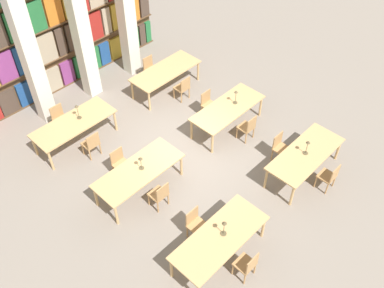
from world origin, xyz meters
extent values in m
plane|color=gray|center=(0.00, 0.00, 0.00)|extent=(40.00, 40.00, 0.00)
cube|color=brown|center=(0.00, 5.38, 2.75)|extent=(7.07, 0.06, 5.50)
cube|color=brown|center=(0.00, 5.38, 0.01)|extent=(7.07, 0.35, 0.03)
cube|color=#47382D|center=(-2.45, 5.35, 0.44)|extent=(0.55, 0.20, 0.82)
cube|color=navy|center=(-1.88, 5.35, 0.44)|extent=(0.45, 0.20, 0.82)
cube|color=#47382D|center=(-1.45, 5.35, 0.44)|extent=(0.31, 0.20, 0.82)
cube|color=tan|center=(-0.90, 5.35, 0.44)|extent=(0.69, 0.20, 0.82)
cube|color=#84387A|center=(-0.26, 5.35, 0.44)|extent=(0.45, 0.20, 0.82)
cube|color=#236B38|center=(0.19, 5.35, 0.44)|extent=(0.30, 0.20, 0.82)
cube|color=#236B38|center=(0.74, 5.35, 0.44)|extent=(0.65, 0.20, 0.82)
cube|color=navy|center=(1.31, 5.35, 0.44)|extent=(0.39, 0.20, 0.82)
cube|color=#B7932D|center=(1.82, 5.35, 0.44)|extent=(0.47, 0.20, 0.82)
cube|color=tan|center=(2.31, 5.35, 0.44)|extent=(0.46, 0.20, 0.82)
cube|color=#236B38|center=(2.72, 5.35, 0.44)|extent=(0.31, 0.20, 0.82)
cube|color=#47382D|center=(3.08, 5.35, 0.44)|extent=(0.26, 0.20, 0.82)
cube|color=#236B38|center=(3.37, 5.35, 0.44)|extent=(0.23, 0.20, 0.82)
cube|color=brown|center=(0.00, 5.38, 1.11)|extent=(7.07, 0.35, 0.03)
cube|color=#84387A|center=(-2.15, 5.35, 1.60)|extent=(0.58, 0.20, 0.94)
cube|color=navy|center=(-1.69, 5.35, 1.60)|extent=(0.29, 0.20, 0.94)
cube|color=#236B38|center=(-1.32, 5.35, 1.60)|extent=(0.31, 0.20, 0.94)
cube|color=tan|center=(-0.78, 5.35, 1.60)|extent=(0.64, 0.20, 0.94)
cube|color=#47382D|center=(-0.24, 5.35, 1.60)|extent=(0.30, 0.20, 0.94)
cube|color=#47382D|center=(0.16, 5.35, 1.60)|extent=(0.34, 0.20, 0.94)
cube|color=maroon|center=(0.55, 5.35, 1.60)|extent=(0.35, 0.20, 0.94)
cube|color=maroon|center=(1.07, 5.35, 1.60)|extent=(0.60, 0.20, 0.94)
cube|color=tan|center=(1.59, 5.35, 1.60)|extent=(0.30, 0.20, 0.94)
cube|color=#B7932D|center=(2.15, 5.35, 1.60)|extent=(0.67, 0.20, 0.94)
cube|color=orange|center=(2.77, 5.35, 1.60)|extent=(0.51, 0.20, 0.94)
cube|color=#47382D|center=(3.29, 5.35, 1.60)|extent=(0.38, 0.20, 0.94)
cube|color=brown|center=(0.00, 5.38, 2.22)|extent=(7.07, 0.35, 0.03)
cube|color=#236B38|center=(-1.43, 5.35, 2.69)|extent=(0.68, 0.20, 0.92)
cube|color=#236B38|center=(-0.80, 5.35, 2.69)|extent=(0.51, 0.20, 0.92)
cube|color=orange|center=(-0.21, 5.35, 2.69)|extent=(0.55, 0.20, 0.92)
cube|color=#B7932D|center=(0.29, 5.35, 2.69)|extent=(0.35, 0.20, 0.92)
cube|color=silver|center=(-1.74, 4.33, 3.00)|extent=(0.45, 0.45, 6.00)
cube|color=silver|center=(0.00, 4.33, 3.00)|extent=(0.45, 0.45, 6.00)
cube|color=tan|center=(-1.72, -2.78, 0.75)|extent=(2.40, 0.98, 0.04)
cylinder|color=tan|center=(-0.60, -3.19, 0.37)|extent=(0.07, 0.07, 0.73)
cylinder|color=tan|center=(-2.84, -2.37, 0.37)|extent=(0.07, 0.07, 0.73)
cylinder|color=tan|center=(-0.60, -2.37, 0.37)|extent=(0.07, 0.07, 0.73)
cylinder|color=tan|center=(-1.86, -3.32, 0.20)|extent=(0.04, 0.04, 0.40)
cylinder|color=tan|center=(-1.50, -3.32, 0.20)|extent=(0.04, 0.04, 0.40)
cylinder|color=tan|center=(-1.86, -3.66, 0.20)|extent=(0.04, 0.04, 0.40)
cylinder|color=tan|center=(-1.50, -3.66, 0.20)|extent=(0.04, 0.04, 0.40)
cube|color=tan|center=(-1.68, -3.49, 0.42)|extent=(0.42, 0.40, 0.04)
cube|color=tan|center=(-1.68, -3.67, 0.65)|extent=(0.40, 0.03, 0.42)
cylinder|color=tan|center=(-1.50, -2.24, 0.20)|extent=(0.04, 0.04, 0.40)
cylinder|color=tan|center=(-1.86, -2.24, 0.20)|extent=(0.04, 0.04, 0.40)
cylinder|color=tan|center=(-1.50, -1.90, 0.20)|extent=(0.04, 0.04, 0.40)
cylinder|color=tan|center=(-1.86, -1.90, 0.20)|extent=(0.04, 0.04, 0.40)
cube|color=tan|center=(-1.68, -2.07, 0.42)|extent=(0.42, 0.40, 0.04)
cube|color=tan|center=(-1.68, -1.89, 0.65)|extent=(0.40, 0.03, 0.42)
cylinder|color=brown|center=(-1.60, -2.78, 0.78)|extent=(0.14, 0.14, 0.01)
cylinder|color=brown|center=(-1.60, -2.78, 0.97)|extent=(0.02, 0.02, 0.37)
cone|color=brown|center=(-1.60, -2.78, 1.20)|extent=(0.11, 0.11, 0.07)
cube|color=tan|center=(1.78, -2.73, 0.75)|extent=(2.40, 0.98, 0.04)
cylinder|color=tan|center=(0.66, -3.14, 0.37)|extent=(0.07, 0.07, 0.73)
cylinder|color=tan|center=(2.90, -3.14, 0.37)|extent=(0.07, 0.07, 0.73)
cylinder|color=tan|center=(0.66, -2.32, 0.37)|extent=(0.07, 0.07, 0.73)
cylinder|color=tan|center=(2.90, -2.32, 0.37)|extent=(0.07, 0.07, 0.73)
cylinder|color=tan|center=(1.60, -3.27, 0.20)|extent=(0.04, 0.04, 0.40)
cylinder|color=tan|center=(1.96, -3.27, 0.20)|extent=(0.04, 0.04, 0.40)
cylinder|color=tan|center=(1.60, -3.61, 0.20)|extent=(0.04, 0.04, 0.40)
cylinder|color=tan|center=(1.96, -3.61, 0.20)|extent=(0.04, 0.04, 0.40)
cube|color=tan|center=(1.78, -3.44, 0.42)|extent=(0.42, 0.40, 0.04)
cube|color=tan|center=(1.78, -3.63, 0.65)|extent=(0.40, 0.03, 0.42)
cylinder|color=tan|center=(1.96, -2.19, 0.20)|extent=(0.04, 0.04, 0.40)
cylinder|color=tan|center=(1.60, -2.19, 0.20)|extent=(0.04, 0.04, 0.40)
cylinder|color=tan|center=(1.96, -1.85, 0.20)|extent=(0.04, 0.04, 0.40)
cylinder|color=tan|center=(1.60, -1.85, 0.20)|extent=(0.04, 0.04, 0.40)
cube|color=tan|center=(1.78, -2.02, 0.42)|extent=(0.42, 0.40, 0.04)
cube|color=tan|center=(1.78, -1.84, 0.65)|extent=(0.40, 0.03, 0.42)
cylinder|color=brown|center=(1.77, -2.72, 0.78)|extent=(0.14, 0.14, 0.01)
cylinder|color=brown|center=(1.77, -2.72, 0.97)|extent=(0.02, 0.02, 0.37)
cone|color=brown|center=(1.77, -2.72, 1.19)|extent=(0.11, 0.11, 0.07)
cube|color=tan|center=(-1.67, 0.01, 0.75)|extent=(2.40, 0.98, 0.04)
cylinder|color=tan|center=(-2.79, -0.40, 0.37)|extent=(0.07, 0.07, 0.73)
cylinder|color=tan|center=(-0.55, -0.40, 0.37)|extent=(0.07, 0.07, 0.73)
cylinder|color=tan|center=(-2.79, 0.42, 0.37)|extent=(0.07, 0.07, 0.73)
cylinder|color=tan|center=(-0.55, 0.42, 0.37)|extent=(0.07, 0.07, 0.73)
cylinder|color=tan|center=(-1.86, -0.53, 0.20)|extent=(0.04, 0.04, 0.40)
cylinder|color=tan|center=(-1.50, -0.53, 0.20)|extent=(0.04, 0.04, 0.40)
cylinder|color=tan|center=(-1.86, -0.87, 0.20)|extent=(0.04, 0.04, 0.40)
cylinder|color=tan|center=(-1.50, -0.87, 0.20)|extent=(0.04, 0.04, 0.40)
cube|color=tan|center=(-1.68, -0.70, 0.42)|extent=(0.42, 0.40, 0.04)
cube|color=tan|center=(-1.68, -0.88, 0.65)|extent=(0.40, 0.03, 0.42)
cylinder|color=tan|center=(-1.50, 0.55, 0.20)|extent=(0.04, 0.04, 0.40)
cylinder|color=tan|center=(-1.86, 0.55, 0.20)|extent=(0.04, 0.04, 0.40)
cylinder|color=tan|center=(-1.50, 0.89, 0.20)|extent=(0.04, 0.04, 0.40)
cylinder|color=tan|center=(-1.86, 0.89, 0.20)|extent=(0.04, 0.04, 0.40)
cube|color=tan|center=(-1.68, 0.72, 0.42)|extent=(0.42, 0.40, 0.04)
cube|color=tan|center=(-1.68, 0.91, 0.65)|extent=(0.40, 0.03, 0.42)
cylinder|color=brown|center=(-1.58, 0.00, 0.78)|extent=(0.14, 0.14, 0.01)
cylinder|color=brown|center=(-1.58, 0.00, 0.95)|extent=(0.02, 0.02, 0.33)
cone|color=brown|center=(-1.58, 0.00, 1.15)|extent=(0.11, 0.11, 0.07)
cube|color=tan|center=(1.78, -0.03, 0.75)|extent=(2.40, 0.98, 0.04)
cylinder|color=tan|center=(0.66, -0.44, 0.37)|extent=(0.07, 0.07, 0.73)
cylinder|color=tan|center=(2.90, -0.44, 0.37)|extent=(0.07, 0.07, 0.73)
cylinder|color=tan|center=(0.66, 0.38, 0.37)|extent=(0.07, 0.07, 0.73)
cylinder|color=tan|center=(2.90, 0.38, 0.37)|extent=(0.07, 0.07, 0.73)
cylinder|color=tan|center=(1.61, -0.57, 0.20)|extent=(0.04, 0.04, 0.40)
cylinder|color=tan|center=(1.97, -0.57, 0.20)|extent=(0.04, 0.04, 0.40)
cylinder|color=tan|center=(1.61, -0.91, 0.20)|extent=(0.04, 0.04, 0.40)
cylinder|color=tan|center=(1.97, -0.91, 0.20)|extent=(0.04, 0.04, 0.40)
cube|color=tan|center=(1.79, -0.74, 0.42)|extent=(0.42, 0.40, 0.04)
cube|color=tan|center=(1.79, -0.92, 0.65)|extent=(0.40, 0.03, 0.42)
cylinder|color=tan|center=(1.97, 0.51, 0.20)|extent=(0.04, 0.04, 0.40)
cylinder|color=tan|center=(1.61, 0.51, 0.20)|extent=(0.04, 0.04, 0.40)
cylinder|color=tan|center=(1.97, 0.85, 0.20)|extent=(0.04, 0.04, 0.40)
cylinder|color=tan|center=(1.61, 0.85, 0.20)|extent=(0.04, 0.04, 0.40)
cube|color=tan|center=(1.79, 0.68, 0.42)|extent=(0.42, 0.40, 0.04)
cube|color=tan|center=(1.79, 0.87, 0.65)|extent=(0.40, 0.03, 0.42)
cylinder|color=brown|center=(2.08, -0.05, 0.78)|extent=(0.14, 0.14, 0.01)
cylinder|color=brown|center=(2.08, -0.05, 0.98)|extent=(0.02, 0.02, 0.38)
cone|color=brown|center=(2.08, -0.05, 1.20)|extent=(0.11, 0.11, 0.07)
cube|color=tan|center=(-1.76, 2.71, 0.75)|extent=(2.40, 0.98, 0.04)
cylinder|color=tan|center=(-2.88, 2.30, 0.37)|extent=(0.07, 0.07, 0.73)
cylinder|color=tan|center=(-0.64, 2.30, 0.37)|extent=(0.07, 0.07, 0.73)
cylinder|color=tan|center=(-2.88, 3.12, 0.37)|extent=(0.07, 0.07, 0.73)
cylinder|color=tan|center=(-0.64, 3.12, 0.37)|extent=(0.07, 0.07, 0.73)
cylinder|color=tan|center=(-1.95, 2.17, 0.20)|extent=(0.04, 0.04, 0.40)
cylinder|color=tan|center=(-1.59, 2.17, 0.20)|extent=(0.04, 0.04, 0.40)
cylinder|color=tan|center=(-1.95, 1.83, 0.20)|extent=(0.04, 0.04, 0.40)
cylinder|color=tan|center=(-1.59, 1.83, 0.20)|extent=(0.04, 0.04, 0.40)
cube|color=tan|center=(-1.77, 2.00, 0.42)|extent=(0.42, 0.40, 0.04)
cube|color=tan|center=(-1.77, 1.81, 0.65)|extent=(0.40, 0.03, 0.42)
cylinder|color=tan|center=(-1.59, 3.25, 0.20)|extent=(0.04, 0.04, 0.40)
cylinder|color=tan|center=(-1.95, 3.25, 0.20)|extent=(0.04, 0.04, 0.40)
cylinder|color=tan|center=(-1.59, 3.59, 0.20)|extent=(0.04, 0.04, 0.40)
cylinder|color=tan|center=(-1.95, 3.59, 0.20)|extent=(0.04, 0.04, 0.40)
cube|color=tan|center=(-1.77, 3.42, 0.42)|extent=(0.42, 0.40, 0.04)
cube|color=tan|center=(-1.77, 3.60, 0.65)|extent=(0.40, 0.03, 0.42)
cylinder|color=brown|center=(-1.53, 2.74, 0.78)|extent=(0.14, 0.14, 0.01)
cylinder|color=brown|center=(-1.53, 2.74, 0.99)|extent=(0.02, 0.02, 0.40)
cone|color=brown|center=(-1.53, 2.74, 1.22)|extent=(0.11, 0.11, 0.07)
cube|color=tan|center=(1.80, 2.66, 0.75)|extent=(2.40, 0.98, 0.04)
cylinder|color=tan|center=(0.68, 2.25, 0.37)|extent=(0.07, 0.07, 0.73)
cylinder|color=tan|center=(2.92, 2.25, 0.37)|extent=(0.07, 0.07, 0.73)
cylinder|color=tan|center=(0.68, 3.07, 0.37)|extent=(0.07, 0.07, 0.73)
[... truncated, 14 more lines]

